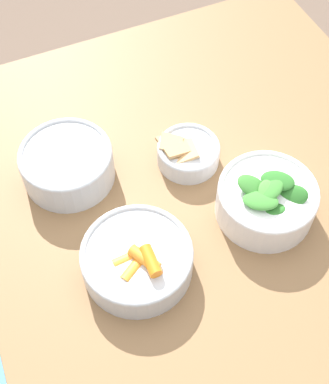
{
  "coord_description": "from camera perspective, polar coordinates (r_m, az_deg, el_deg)",
  "views": [
    {
      "loc": [
        -0.43,
        0.25,
        1.52
      ],
      "look_at": [
        0.04,
        0.04,
        0.75
      ],
      "focal_mm": 50.0,
      "sensor_mm": 36.0,
      "label": 1
    }
  ],
  "objects": [
    {
      "name": "dining_table",
      "position": [
        1.03,
        3.09,
        -5.48
      ],
      "size": [
        1.01,
        0.94,
        0.72
      ],
      "color": "olive",
      "rests_on": "ground_plane"
    },
    {
      "name": "bowl_cookies",
      "position": [
        0.98,
        2.5,
        4.27
      ],
      "size": [
        0.11,
        0.11,
        0.05
      ],
      "color": "silver",
      "rests_on": "dining_table"
    },
    {
      "name": "bowl_greens",
      "position": [
        0.92,
        10.8,
        -0.78
      ],
      "size": [
        0.17,
        0.17,
        0.09
      ],
      "color": "white",
      "rests_on": "dining_table"
    },
    {
      "name": "bowl_carrots",
      "position": [
        0.85,
        -2.94,
        -7.18
      ],
      "size": [
        0.18,
        0.18,
        0.07
      ],
      "color": "silver",
      "rests_on": "dining_table"
    },
    {
      "name": "bowl_beans_hotdog",
      "position": [
        0.97,
        -10.28,
        2.87
      ],
      "size": [
        0.16,
        0.16,
        0.07
      ],
      "color": "silver",
      "rests_on": "dining_table"
    },
    {
      "name": "ground_plane",
      "position": [
        1.6,
        2.07,
        -16.11
      ],
      "size": [
        10.0,
        10.0,
        0.0
      ],
      "primitive_type": "plane",
      "color": "brown"
    }
  ]
}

